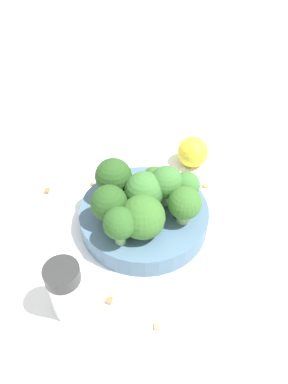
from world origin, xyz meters
TOP-DOWN VIEW (x-y plane):
  - ground_plane at (0.00, 0.00)m, footprint 3.00×3.00m
  - bowl at (0.00, 0.00)m, footprint 0.18×0.18m
  - broccoli_floret_0 at (0.00, 0.00)m, footprint 0.05×0.05m
  - broccoli_floret_1 at (-0.02, -0.02)m, footprint 0.04×0.04m
  - broccoli_floret_2 at (0.05, -0.01)m, footprint 0.05×0.05m
  - broccoli_floret_3 at (-0.01, 0.04)m, footprint 0.06×0.06m
  - broccoli_floret_4 at (-0.06, 0.00)m, footprint 0.04×0.04m
  - broccoli_floret_5 at (0.01, 0.06)m, footprint 0.04×0.04m
  - broccoli_floret_6 at (0.03, 0.04)m, footprint 0.05×0.05m
  - broccoli_floret_7 at (0.00, -0.04)m, footprint 0.03×0.03m
  - broccoli_floret_8 at (-0.05, -0.03)m, footprint 0.04×0.04m
  - pepper_shaker at (0.03, 0.15)m, footprint 0.04×0.04m
  - lemon_wedge at (-0.03, -0.15)m, footprint 0.05×0.05m
  - almond_crumb_0 at (0.16, -0.01)m, footprint 0.01×0.01m
  - almond_crumb_1 at (-0.07, 0.14)m, footprint 0.01×0.01m
  - almond_crumb_2 at (-0.06, -0.11)m, footprint 0.01×0.01m
  - almond_crumb_3 at (-0.01, 0.13)m, footprint 0.01×0.01m
  - almond_crumb_4 at (0.11, -0.05)m, footprint 0.01×0.01m

SIDE VIEW (x-z plane):
  - ground_plane at x=0.00m, z-range 0.00..0.00m
  - almond_crumb_4 at x=0.11m, z-range 0.00..0.01m
  - almond_crumb_1 at x=-0.07m, z-range 0.00..0.01m
  - almond_crumb_3 at x=-0.01m, z-range 0.00..0.01m
  - almond_crumb_2 at x=-0.06m, z-range 0.00..0.01m
  - almond_crumb_0 at x=0.16m, z-range 0.00..0.01m
  - bowl at x=0.00m, z-range 0.00..0.03m
  - lemon_wedge at x=-0.03m, z-range 0.00..0.05m
  - pepper_shaker at x=0.03m, z-range 0.00..0.08m
  - broccoli_floret_7 at x=0.00m, z-range 0.03..0.07m
  - broccoli_floret_8 at x=-0.05m, z-range 0.03..0.08m
  - broccoli_floret_3 at x=-0.01m, z-range 0.03..0.09m
  - broccoli_floret_4 at x=-0.06m, z-range 0.03..0.09m
  - broccoli_floret_0 at x=0.00m, z-range 0.03..0.09m
  - broccoli_floret_6 at x=0.03m, z-range 0.04..0.09m
  - broccoli_floret_5 at x=0.01m, z-range 0.04..0.09m
  - broccoli_floret_2 at x=0.05m, z-range 0.04..0.10m
  - broccoli_floret_1 at x=-0.02m, z-range 0.04..0.10m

